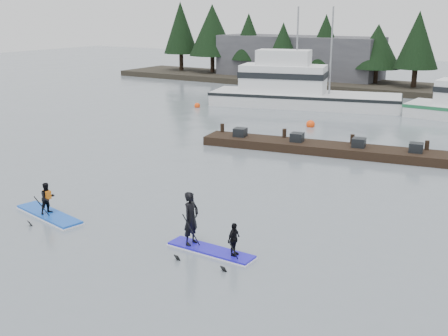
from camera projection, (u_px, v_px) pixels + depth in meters
The scene contains 10 objects.
ground at pixel (135, 236), 19.99m from camera, with size 160.00×160.00×0.00m, color slate.
far_shore at pixel (422, 90), 54.17m from camera, with size 70.00×8.00×0.60m, color #2D281E.
treeline at pixel (421, 93), 54.25m from camera, with size 60.00×4.00×8.00m, color black, non-canonical shape.
waterfront_building at pixel (299, 59), 62.35m from camera, with size 18.00×6.00×5.00m, color #4C4C51.
fishing_boat_large at pixel (299, 98), 46.91m from camera, with size 16.05×8.08×8.98m.
floating_dock at pixel (331, 149), 31.52m from camera, with size 14.95×1.99×0.50m, color black.
buoy_a at pixel (197, 107), 46.45m from camera, with size 0.48×0.48×0.48m, color #FF450C.
buoy_b at pixel (310, 127), 38.71m from camera, with size 0.60×0.60×0.60m, color #FF450C.
paddleboard_solo at pixel (48, 207), 21.83m from camera, with size 3.61×1.52×1.82m.
paddleboard_duo at pixel (204, 230), 18.65m from camera, with size 3.12×1.10×2.48m.
Camera 1 is at (12.56, -14.05, 7.79)m, focal length 45.00 mm.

